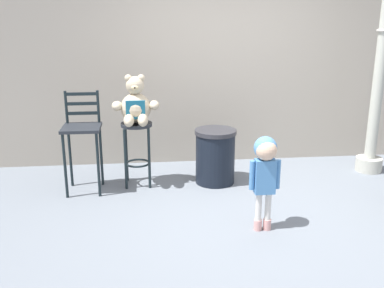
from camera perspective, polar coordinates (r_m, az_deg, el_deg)
The scene contains 8 objects.
ground_plane at distance 4.57m, azimuth 7.28°, elevation -9.20°, with size 24.00×24.00×0.00m, color slate.
building_wall at distance 6.05m, azimuth 3.57°, elevation 14.09°, with size 7.03×0.30×3.45m, color #A2988A.
bar_stool_with_teddy at distance 5.20m, azimuth -7.18°, elevation 0.34°, with size 0.37×0.37×0.76m.
teddy_bear at distance 5.07m, azimuth -7.35°, elevation 4.93°, with size 0.54×0.49×0.56m.
child_walking at distance 4.05m, azimuth 9.52°, elevation -2.52°, with size 0.29×0.23×0.91m.
trash_bin at distance 5.29m, azimuth 3.04°, elevation -1.58°, with size 0.50×0.50×0.66m.
lamppost at distance 5.96m, azimuth 23.22°, elevation 8.21°, with size 0.33×0.33×3.11m.
bar_chair_empty at distance 5.10m, azimuth -14.12°, elevation 1.35°, with size 0.42×0.42×1.15m.
Camera 1 is at (-1.00, -4.01, 1.95)m, focal length 40.92 mm.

